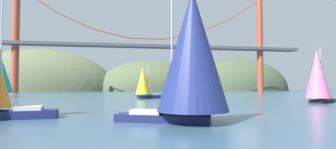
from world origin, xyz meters
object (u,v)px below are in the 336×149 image
Objects in this scene: sailboat_navy_sail at (192,52)px; sailboat_green_sail at (172,80)px; sailboat_pink_spinnaker at (318,75)px; channel_buoy at (190,106)px; sailboat_red_spinnaker at (193,76)px; sailboat_yellow_sail at (144,83)px; sailboat_teal_sail at (1,77)px; sailboat_crimson_sail at (193,82)px.

sailboat_navy_sail is 1.42× the size of sailboat_green_sail.
sailboat_green_sail is (-23.38, 7.55, -0.76)m from sailboat_pink_spinnaker.
sailboat_pink_spinnaker is at bearing 16.29° from channel_buoy.
sailboat_red_spinnaker is 0.94× the size of sailboat_navy_sail.
sailboat_yellow_sail is at bearing 96.95° from channel_buoy.
sailboat_teal_sail is at bearing 122.34° from sailboat_navy_sail.
sailboat_pink_spinnaker is 0.93× the size of sailboat_teal_sail.
sailboat_green_sail is at bearing 87.70° from channel_buoy.
sailboat_pink_spinnaker reaches higher than sailboat_green_sail.
sailboat_navy_sail is at bearing -105.41° from sailboat_red_spinnaker.
sailboat_teal_sail is at bearing 150.46° from sailboat_pink_spinnaker.
sailboat_teal_sail is 0.98× the size of sailboat_red_spinnaker.
sailboat_teal_sail reaches higher than channel_buoy.
sailboat_navy_sail is at bearing -103.83° from channel_buoy.
sailboat_navy_sail is 4.27× the size of channel_buoy.
sailboat_yellow_sail is 28.26m from channel_buoy.
channel_buoy is at bearing -83.05° from sailboat_yellow_sail.
sailboat_yellow_sail reaches higher than channel_buoy.
sailboat_pink_spinnaker is (12.17, -34.40, 0.79)m from sailboat_crimson_sail.
channel_buoy is at bearing -47.82° from sailboat_teal_sail.
sailboat_pink_spinnaker reaches higher than sailboat_yellow_sail.
sailboat_crimson_sail is at bearing 109.48° from sailboat_pink_spinnaker.
sailboat_red_spinnaker is at bearing 47.19° from sailboat_green_sail.
sailboat_pink_spinnaker is 0.85× the size of sailboat_navy_sail.
sailboat_crimson_sail is 43.19m from channel_buoy.
sailboat_red_spinnaker is at bearing 73.59° from channel_buoy.
sailboat_teal_sail is 1.29× the size of sailboat_green_sail.
sailboat_teal_sail is at bearing 153.71° from sailboat_red_spinnaker.
sailboat_crimson_sail is at bearing 67.33° from sailboat_green_sail.
sailboat_teal_sail is (-50.15, 0.93, 1.25)m from sailboat_crimson_sail.
sailboat_navy_sail is (-15.04, -54.54, 1.78)m from sailboat_crimson_sail.
sailboat_navy_sail is at bearing -97.85° from sailboat_green_sail.
sailboat_crimson_sail reaches higher than sailboat_yellow_sail.
sailboat_pink_spinnaker reaches higher than sailboat_crimson_sail.
sailboat_green_sail is at bearing 82.15° from sailboat_navy_sail.
sailboat_teal_sail is 65.65m from sailboat_navy_sail.
sailboat_red_spinnaker is at bearing 143.25° from sailboat_pink_spinnaker.
channel_buoy is (-6.01, -20.41, -4.59)m from sailboat_red_spinnaker.
sailboat_yellow_sail is (-27.36, 20.87, -1.03)m from sailboat_pink_spinnaker.
sailboat_crimson_sail is at bearing 41.67° from sailboat_yellow_sail.
sailboat_teal_sail is 37.85m from sailboat_yellow_sail.
sailboat_navy_sail is 1.41× the size of sailboat_yellow_sail.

